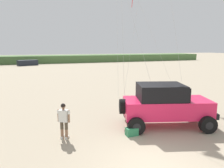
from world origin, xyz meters
The scene contains 6 objects.
ground_plane centered at (0.00, 0.00, 0.00)m, with size 220.00×220.00×0.00m, color tan.
dune_ridge centered at (-1.18, 51.80, 0.93)m, with size 90.00×8.01×1.86m, color #4C703D.
jeep centered at (2.44, 3.10, 1.20)m, with size 5.02×3.51×2.26m.
person_watching centered at (-2.76, 3.31, 0.94)m, with size 0.54×0.45×1.67m.
cooler_box centered at (0.29, 2.58, 0.19)m, with size 0.56×0.36×0.38m, color #2D7F51.
distant_sedan centered at (-5.70, 44.54, 0.60)m, with size 4.20×1.70×1.20m, color #1E232D.
Camera 1 is at (-3.75, -5.94, 4.16)m, focal length 33.68 mm.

